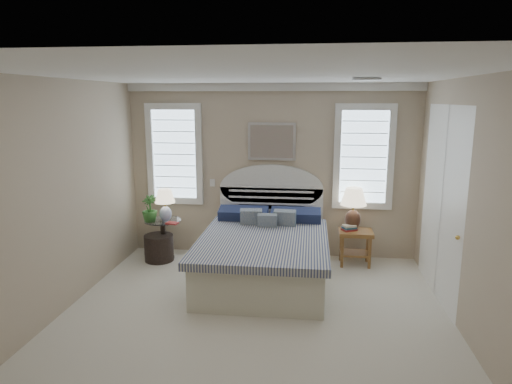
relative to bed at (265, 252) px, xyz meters
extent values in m
cube|color=beige|center=(0.00, -1.46, -0.39)|extent=(4.50, 5.00, 0.01)
cube|color=white|center=(0.00, -1.46, 2.31)|extent=(4.50, 5.00, 0.01)
cube|color=tan|center=(0.00, 1.04, 0.96)|extent=(4.50, 0.02, 2.70)
cube|color=tan|center=(-2.25, -1.46, 0.96)|extent=(0.02, 5.00, 2.70)
cube|color=tan|center=(2.25, -1.46, 0.96)|extent=(0.02, 5.00, 2.70)
cube|color=silver|center=(0.00, 1.00, 2.25)|extent=(4.50, 0.08, 0.12)
cube|color=#B2B2B2|center=(1.20, -0.66, 2.29)|extent=(0.30, 0.20, 0.02)
cube|color=silver|center=(-0.95, 1.03, 0.76)|extent=(0.08, 0.01, 0.12)
cube|color=#C9E7FF|center=(-1.55, 1.02, 1.21)|extent=(0.90, 0.06, 1.60)
cube|color=#C9E7FF|center=(1.40, 1.02, 1.21)|extent=(0.90, 0.06, 1.60)
cube|color=silver|center=(0.00, 1.00, 1.43)|extent=(0.74, 0.04, 0.58)
cube|color=white|center=(2.23, -0.26, 0.81)|extent=(0.02, 1.80, 2.40)
cube|color=white|center=(0.00, -0.13, -0.11)|extent=(1.60, 2.10, 0.55)
cube|color=navy|center=(0.00, -0.18, 0.20)|extent=(1.72, 2.15, 0.10)
cube|color=silver|center=(0.00, 0.98, 0.16)|extent=(1.62, 0.08, 1.10)
cube|color=#1E254B|center=(-0.40, 0.70, 0.34)|extent=(0.75, 0.31, 0.23)
cube|color=#1E254B|center=(0.40, 0.70, 0.34)|extent=(0.75, 0.31, 0.23)
cube|color=#345076|center=(-0.25, 0.47, 0.32)|extent=(0.33, 0.20, 0.34)
cube|color=#345076|center=(0.25, 0.47, 0.32)|extent=(0.33, 0.20, 0.34)
cube|color=#345076|center=(0.00, 0.37, 0.30)|extent=(0.28, 0.14, 0.29)
cylinder|color=black|center=(-1.65, 0.59, -0.37)|extent=(0.32, 0.32, 0.03)
cylinder|color=black|center=(-1.65, 0.59, -0.09)|extent=(0.08, 0.08, 0.60)
cylinder|color=silver|center=(-1.65, 0.59, 0.23)|extent=(0.56, 0.56, 0.02)
cube|color=olive|center=(1.30, 0.69, 0.11)|extent=(0.50, 0.40, 0.06)
cube|color=olive|center=(1.30, 0.69, -0.21)|extent=(0.44, 0.34, 0.03)
cube|color=olive|center=(1.10, 0.54, -0.15)|extent=(0.04, 0.04, 0.47)
cube|color=olive|center=(1.10, 0.84, -0.15)|extent=(0.04, 0.04, 0.47)
cube|color=olive|center=(1.50, 0.54, -0.15)|extent=(0.04, 0.04, 0.47)
cube|color=olive|center=(1.50, 0.84, -0.15)|extent=(0.04, 0.04, 0.47)
cylinder|color=black|center=(-1.70, 0.51, -0.18)|extent=(0.56, 0.56, 0.41)
cylinder|color=white|center=(-1.58, 0.53, 0.26)|extent=(0.13, 0.13, 0.03)
ellipsoid|color=white|center=(-1.58, 0.53, 0.36)|extent=(0.24, 0.24, 0.23)
cylinder|color=gold|center=(-1.58, 0.53, 0.50)|extent=(0.03, 0.03, 0.09)
cylinder|color=black|center=(1.26, 0.81, 0.16)|extent=(0.15, 0.15, 0.03)
ellipsoid|color=black|center=(1.26, 0.81, 0.29)|extent=(0.27, 0.27, 0.30)
cylinder|color=gold|center=(1.26, 0.81, 0.47)|extent=(0.04, 0.04, 0.11)
imported|color=#36742E|center=(-1.80, 0.47, 0.45)|extent=(0.26, 0.26, 0.41)
cube|color=maroon|center=(-1.43, 0.38, 0.26)|extent=(0.19, 0.15, 0.02)
cube|color=maroon|center=(1.20, 0.70, 0.16)|extent=(0.24, 0.21, 0.03)
cube|color=#25526F|center=(1.20, 0.70, 0.19)|extent=(0.23, 0.20, 0.03)
cube|color=beige|center=(1.20, 0.70, 0.21)|extent=(0.22, 0.19, 0.03)
camera|label=1|loc=(0.61, -6.00, 2.09)|focal=32.00mm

